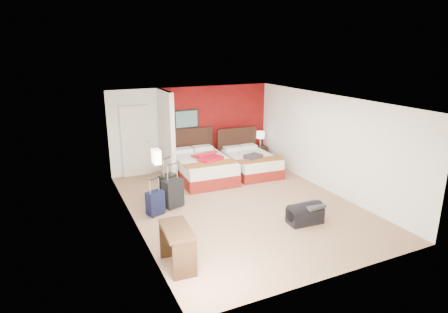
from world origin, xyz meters
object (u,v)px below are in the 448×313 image
bed_right (251,164)px  duffel_bag (305,215)px  table_lamp (260,139)px  desk (177,248)px  suitcase_navy (155,204)px  suitcase_charcoal (173,194)px  nightstand (260,154)px  suitcase_black (168,189)px  bed_left (203,168)px  red_suitcase_open (207,157)px

bed_right → duffel_bag: (-0.57, -3.41, -0.08)m
table_lamp → desk: table_lamp is taller
bed_right → suitcase_navy: size_ratio=3.42×
suitcase_charcoal → bed_right: bearing=9.7°
table_lamp → suitcase_navy: 4.89m
table_lamp → desk: 6.44m
nightstand → suitcase_black: (-3.66, -1.87, 0.05)m
suitcase_charcoal → desk: bearing=-122.8°
duffel_bag → desk: (-3.00, -0.46, 0.18)m
nightstand → desk: desk is taller
bed_left → red_suitcase_open: bearing=-42.8°
desk → bed_left: bearing=66.7°
red_suitcase_open → suitcase_navy: size_ratio=1.66×
suitcase_charcoal → suitcase_black: bearing=71.9°
table_lamp → suitcase_navy: (-4.17, -2.52, -0.51)m
table_lamp → desk: size_ratio=0.54×
bed_right → desk: desk is taller
suitcase_charcoal → red_suitcase_open: bearing=27.6°
suitcase_navy → duffel_bag: (2.79, -1.74, -0.08)m
bed_right → table_lamp: table_lamp is taller
desk → duffel_bag: bearing=12.8°
suitcase_navy → duffel_bag: bearing=-52.4°
bed_left → desk: size_ratio=2.31×
table_lamp → duffel_bag: 4.51m
bed_left → suitcase_navy: (-1.86, -1.78, -0.04)m
bed_right → nightstand: bed_right is taller
nightstand → suitcase_navy: (-4.17, -2.52, -0.00)m
bed_right → table_lamp: bearing=49.4°
nightstand → duffel_bag: nightstand is taller
bed_right → desk: bearing=-129.8°
table_lamp → red_suitcase_open: bearing=-159.3°
duffel_bag → desk: 3.04m
bed_right → nightstand: size_ratio=3.39×
suitcase_navy → desk: 2.21m
suitcase_black → suitcase_navy: 0.82m
bed_right → duffel_bag: bearing=-96.6°
suitcase_black → suitcase_charcoal: size_ratio=0.98×
nightstand → table_lamp: size_ratio=1.11×
table_lamp → suitcase_black: table_lamp is taller
suitcase_charcoal → desk: size_ratio=0.73×
bed_left → bed_right: 1.51m
table_lamp → desk: bearing=-132.9°
bed_right → duffel_bag: size_ratio=2.45×
bed_left → duffel_bag: bearing=-73.0°
bed_right → suitcase_charcoal: suitcase_charcoal is taller
bed_left → suitcase_navy: bed_left is taller
red_suitcase_open → suitcase_black: size_ratio=1.37×
suitcase_navy → bed_right: bearing=6.0°
red_suitcase_open → table_lamp: size_ratio=1.81×
red_suitcase_open → duffel_bag: bearing=-95.2°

